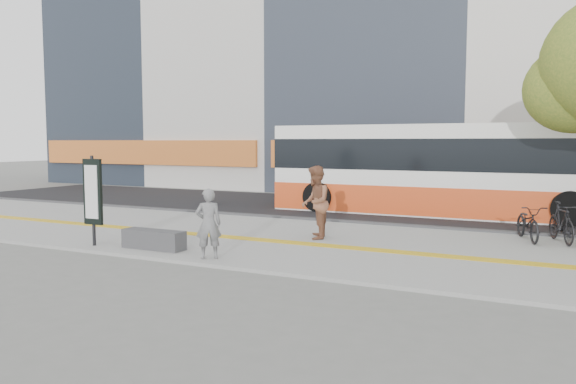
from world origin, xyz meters
The scene contains 10 objects.
ground centered at (0.00, 0.00, 0.00)m, with size 120.00×120.00×0.00m, color slate.
sidewalk centered at (0.00, 1.50, 0.04)m, with size 40.00×7.00×0.08m, color gray.
tactile_strip centered at (0.00, 1.00, 0.09)m, with size 40.00×0.45×0.01m, color yellow.
street centered at (0.00, 9.00, 0.03)m, with size 40.00×8.00×0.06m, color black.
curb centered at (0.00, 5.00, 0.07)m, with size 40.00×0.25×0.14m, color #363639.
bench centered at (-2.60, -1.20, 0.30)m, with size 1.60×0.45×0.45m, color #363639.
signboard centered at (-4.20, -1.51, 1.37)m, with size 0.55×0.10×2.20m.
bus centered at (2.09, 8.50, 1.54)m, with size 11.83×2.81×3.15m.
seated_woman centered at (-0.80, -1.54, 0.85)m, with size 0.56×0.37×1.53m, color black.
pedestrian_tan centered at (0.26, 1.80, 1.04)m, with size 0.93×0.72×1.91m, color #8F593E.
Camera 1 is at (6.11, -11.54, 2.61)m, focal length 35.06 mm.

